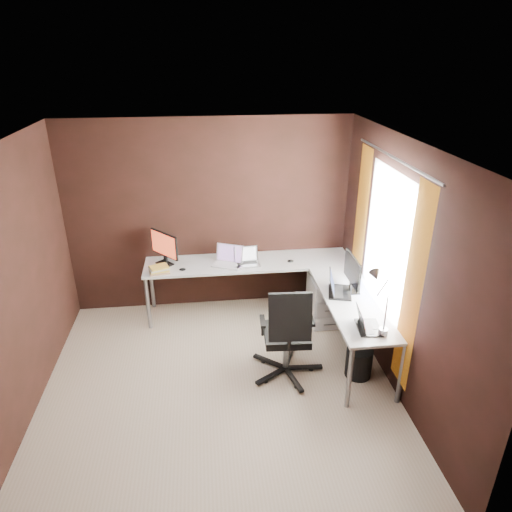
{
  "coord_description": "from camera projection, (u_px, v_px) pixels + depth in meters",
  "views": [
    {
      "loc": [
        -0.07,
        -3.76,
        3.23
      ],
      "look_at": [
        0.5,
        0.95,
        1.06
      ],
      "focal_mm": 32.0,
      "sensor_mm": 36.0,
      "label": 1
    }
  ],
  "objects": [
    {
      "name": "room",
      "position": [
        251.0,
        274.0,
        4.31
      ],
      "size": [
        3.6,
        3.6,
        2.5
      ],
      "color": "#C3B098",
      "rests_on": "ground"
    },
    {
      "name": "desk",
      "position": [
        283.0,
        280.0,
        5.49
      ],
      "size": [
        2.65,
        2.25,
        0.73
      ],
      "color": "silver",
      "rests_on": "ground"
    },
    {
      "name": "drawer_pedestal",
      "position": [
        326.0,
        300.0,
        5.81
      ],
      "size": [
        0.42,
        0.5,
        0.6
      ],
      "primitive_type": "cube",
      "color": "silver",
      "rests_on": "ground"
    },
    {
      "name": "monitor_left",
      "position": [
        164.0,
        246.0,
        5.69
      ],
      "size": [
        0.34,
        0.38,
        0.42
      ],
      "rotation": [
        0.0,
        0.0,
        -0.85
      ],
      "color": "black",
      "rests_on": "desk"
    },
    {
      "name": "monitor_right",
      "position": [
        353.0,
        272.0,
        5.04
      ],
      "size": [
        0.13,
        0.51,
        0.42
      ],
      "rotation": [
        0.0,
        0.0,
        1.57
      ],
      "color": "black",
      "rests_on": "desk"
    },
    {
      "name": "laptop_white",
      "position": [
        228.0,
        260.0,
        5.76
      ],
      "size": [
        0.42,
        0.37,
        0.24
      ],
      "rotation": [
        0.0,
        0.0,
        -0.41
      ],
      "color": "silver",
      "rests_on": "desk"
    },
    {
      "name": "laptop_silver",
      "position": [
        247.0,
        260.0,
        5.77
      ],
      "size": [
        0.33,
        0.25,
        0.21
      ],
      "rotation": [
        0.0,
        0.0,
        0.11
      ],
      "color": "silver",
      "rests_on": "desk"
    },
    {
      "name": "laptop_black_big",
      "position": [
        337.0,
        289.0,
        5.08
      ],
      "size": [
        0.34,
        0.41,
        0.24
      ],
      "rotation": [
        0.0,
        0.0,
        1.3
      ],
      "color": "black",
      "rests_on": "desk"
    },
    {
      "name": "laptop_black_small",
      "position": [
        366.0,
        324.0,
        4.44
      ],
      "size": [
        0.26,
        0.34,
        0.21
      ],
      "rotation": [
        0.0,
        0.0,
        1.46
      ],
      "color": "black",
      "rests_on": "desk"
    },
    {
      "name": "book_stack",
      "position": [
        159.0,
        269.0,
        5.55
      ],
      "size": [
        0.28,
        0.25,
        0.08
      ],
      "rotation": [
        0.0,
        0.0,
        0.28
      ],
      "color": "tan",
      "rests_on": "desk"
    },
    {
      "name": "mouse_left",
      "position": [
        182.0,
        269.0,
        5.6
      ],
      "size": [
        0.09,
        0.07,
        0.03
      ],
      "primitive_type": "ellipsoid",
      "rotation": [
        0.0,
        0.0,
        0.24
      ],
      "color": "black",
      "rests_on": "desk"
    },
    {
      "name": "mouse_corner",
      "position": [
        290.0,
        261.0,
        5.82
      ],
      "size": [
        0.09,
        0.06,
        0.03
      ],
      "primitive_type": "ellipsoid",
      "rotation": [
        0.0,
        0.0,
        -0.02
      ],
      "color": "black",
      "rests_on": "desk"
    },
    {
      "name": "desk_lamp",
      "position": [
        379.0,
        294.0,
        4.24
      ],
      "size": [
        0.2,
        0.24,
        0.66
      ],
      "rotation": [
        0.0,
        0.0,
        0.35
      ],
      "color": "slate",
      "rests_on": "desk"
    },
    {
      "name": "office_chair",
      "position": [
        287.0,
        349.0,
        4.83
      ],
      "size": [
        0.61,
        0.61,
        1.09
      ],
      "rotation": [
        0.0,
        0.0,
        -0.06
      ],
      "color": "black",
      "rests_on": "ground"
    },
    {
      "name": "wastebasket",
      "position": [
        359.0,
        362.0,
        4.88
      ],
      "size": [
        0.37,
        0.37,
        0.33
      ],
      "primitive_type": "cylinder",
      "rotation": [
        0.0,
        0.0,
        0.4
      ],
      "color": "black",
      "rests_on": "ground"
    }
  ]
}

